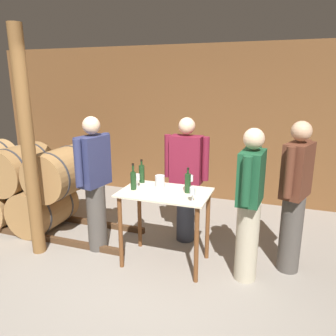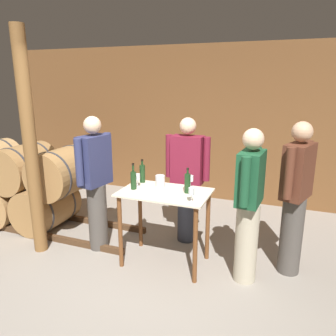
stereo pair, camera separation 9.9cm
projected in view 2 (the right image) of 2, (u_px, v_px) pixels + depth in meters
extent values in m
plane|color=gray|center=(134.00, 284.00, 3.49)|extent=(14.00, 14.00, 0.00)
cube|color=brown|center=(207.00, 124.00, 5.77)|extent=(8.40, 0.05, 2.70)
cube|color=#4C331E|center=(28.00, 210.00, 5.37)|extent=(4.23, 0.06, 0.08)
cylinder|color=#AD7F4C|center=(11.00, 200.00, 5.01)|extent=(0.65, 0.80, 0.65)
cylinder|color=#38383D|center=(23.00, 195.00, 5.22)|extent=(0.67, 0.03, 0.67)
cylinder|color=#9E7242|center=(46.00, 206.00, 4.77)|extent=(0.65, 0.80, 0.65)
cylinder|color=#38383D|center=(34.00, 212.00, 4.55)|extent=(0.67, 0.03, 0.67)
cylinder|color=#38383D|center=(57.00, 201.00, 4.99)|extent=(0.67, 0.03, 0.67)
cylinder|color=#38383D|center=(2.00, 160.00, 5.20)|extent=(0.67, 0.03, 0.67)
cylinder|color=#9E7242|center=(24.00, 167.00, 4.74)|extent=(0.65, 0.80, 0.65)
cylinder|color=#38383D|center=(11.00, 172.00, 4.53)|extent=(0.67, 0.03, 0.67)
cylinder|color=#38383D|center=(36.00, 164.00, 4.96)|extent=(0.67, 0.03, 0.67)
cylinder|color=#9E7242|center=(62.00, 172.00, 4.51)|extent=(0.65, 0.80, 0.65)
cylinder|color=#38383D|center=(50.00, 177.00, 4.29)|extent=(0.67, 0.03, 0.67)
cylinder|color=#38383D|center=(73.00, 168.00, 4.73)|extent=(0.67, 0.03, 0.67)
cube|color=beige|center=(165.00, 192.00, 3.69)|extent=(1.01, 0.64, 0.02)
cylinder|color=brown|center=(120.00, 232.00, 3.72)|extent=(0.05, 0.05, 0.87)
cylinder|color=brown|center=(195.00, 245.00, 3.41)|extent=(0.05, 0.05, 0.87)
cylinder|color=brown|center=(140.00, 215.00, 4.19)|extent=(0.05, 0.05, 0.87)
cylinder|color=brown|center=(208.00, 225.00, 3.89)|extent=(0.05, 0.05, 0.87)
cylinder|color=brown|center=(30.00, 146.00, 3.86)|extent=(0.16, 0.16, 2.70)
cylinder|color=#193819|center=(142.00, 174.00, 4.00)|extent=(0.07, 0.07, 0.22)
cylinder|color=#193819|center=(142.00, 162.00, 3.96)|extent=(0.02, 0.02, 0.07)
cylinder|color=black|center=(142.00, 160.00, 3.95)|extent=(0.03, 0.03, 0.02)
cylinder|color=#193819|center=(133.00, 180.00, 3.75)|extent=(0.07, 0.07, 0.21)
cylinder|color=#193819|center=(133.00, 168.00, 3.71)|extent=(0.02, 0.02, 0.10)
cylinder|color=black|center=(133.00, 164.00, 3.70)|extent=(0.03, 0.03, 0.02)
cylinder|color=#193819|center=(187.00, 183.00, 3.62)|extent=(0.07, 0.07, 0.22)
cylinder|color=#193819|center=(188.00, 171.00, 3.58)|extent=(0.02, 0.02, 0.07)
cylinder|color=black|center=(188.00, 169.00, 3.58)|extent=(0.03, 0.03, 0.02)
cylinder|color=silver|center=(138.00, 186.00, 3.86)|extent=(0.06, 0.06, 0.00)
cylinder|color=silver|center=(137.00, 183.00, 3.85)|extent=(0.01, 0.01, 0.08)
cylinder|color=silver|center=(137.00, 177.00, 3.83)|extent=(0.07, 0.07, 0.07)
cylinder|color=silver|center=(190.00, 187.00, 3.84)|extent=(0.06, 0.06, 0.00)
cylinder|color=silver|center=(190.00, 184.00, 3.83)|extent=(0.01, 0.01, 0.07)
cylinder|color=silver|center=(191.00, 178.00, 3.82)|extent=(0.06, 0.06, 0.07)
cylinder|color=silver|center=(191.00, 202.00, 3.37)|extent=(0.06, 0.06, 0.00)
cylinder|color=silver|center=(191.00, 198.00, 3.36)|extent=(0.01, 0.01, 0.08)
cylinder|color=silver|center=(191.00, 191.00, 3.34)|extent=(0.06, 0.06, 0.07)
cylinder|color=silver|center=(160.00, 181.00, 3.84)|extent=(0.11, 0.11, 0.14)
cylinder|color=#B7AD93|center=(246.00, 242.00, 3.47)|extent=(0.24, 0.24, 0.88)
cube|color=#194C2D|center=(251.00, 178.00, 3.28)|extent=(0.25, 0.42, 0.54)
sphere|color=beige|center=(253.00, 139.00, 3.18)|extent=(0.21, 0.21, 0.21)
cylinder|color=#194C2D|center=(256.00, 169.00, 3.49)|extent=(0.09, 0.09, 0.49)
cylinder|color=#194C2D|center=(245.00, 182.00, 3.06)|extent=(0.09, 0.09, 0.49)
cylinder|color=#4C4742|center=(291.00, 235.00, 3.62)|extent=(0.24, 0.24, 0.89)
cube|color=#592D1E|center=(298.00, 171.00, 3.43)|extent=(0.34, 0.45, 0.59)
sphere|color=tan|center=(302.00, 132.00, 3.32)|extent=(0.21, 0.21, 0.21)
cylinder|color=#592D1E|center=(307.00, 164.00, 3.60)|extent=(0.09, 0.09, 0.53)
cylinder|color=#592D1E|center=(289.00, 173.00, 3.24)|extent=(0.09, 0.09, 0.53)
cylinder|color=#333847|center=(187.00, 212.00, 4.37)|extent=(0.24, 0.24, 0.81)
cube|color=maroon|center=(187.00, 160.00, 4.18)|extent=(0.40, 0.22, 0.62)
sphere|color=beige|center=(188.00, 126.00, 4.07)|extent=(0.21, 0.21, 0.21)
cylinder|color=maroon|center=(207.00, 159.00, 4.09)|extent=(0.09, 0.09, 0.56)
cylinder|color=maroon|center=(169.00, 156.00, 4.26)|extent=(0.09, 0.09, 0.56)
cylinder|color=#4C4742|center=(98.00, 217.00, 4.15)|extent=(0.24, 0.24, 0.86)
cube|color=navy|center=(94.00, 160.00, 3.96)|extent=(0.29, 0.43, 0.61)
sphere|color=beige|center=(92.00, 125.00, 3.85)|extent=(0.21, 0.21, 0.21)
cylinder|color=navy|center=(79.00, 162.00, 3.75)|extent=(0.09, 0.09, 0.55)
cylinder|color=navy|center=(108.00, 154.00, 4.16)|extent=(0.09, 0.09, 0.55)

